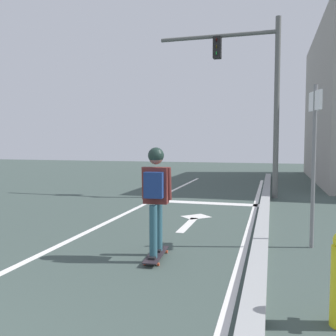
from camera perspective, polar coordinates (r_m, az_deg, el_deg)
name	(u,v)px	position (r m, az deg, el deg)	size (l,w,h in m)	color
lane_line_center	(103,224)	(7.68, -10.14, -8.63)	(0.12, 20.00, 0.01)	white
lane_line_curbside	(248,234)	(6.95, 12.28, -10.00)	(0.12, 20.00, 0.01)	white
stop_bar	(204,203)	(10.24, 5.67, -5.42)	(3.05, 0.40, 0.01)	white
lane_arrow_stem	(188,225)	(7.55, 3.09, -8.78)	(0.16, 1.40, 0.01)	white
lane_arrow_head	(196,217)	(8.37, 4.38, -7.53)	(0.56, 0.44, 0.01)	white
curb_strip	(262,231)	(6.92, 14.38, -9.52)	(0.24, 24.00, 0.14)	#999B9C
skateboard	(156,255)	(5.42, -1.85, -13.31)	(0.27, 0.87, 0.07)	black
skater	(156,188)	(5.19, -1.92, -3.18)	(0.43, 0.59, 1.53)	#2B5563
traffic_signal_mast	(252,81)	(11.61, 12.91, 13.10)	(3.65, 0.34, 5.36)	#5C5E5B
street_sign_post	(314,143)	(6.18, 21.77, 3.59)	(0.16, 0.43, 2.57)	slate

